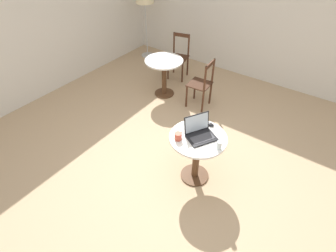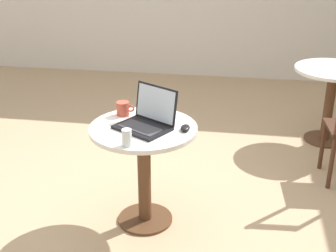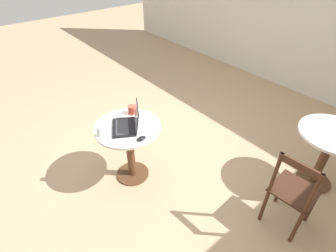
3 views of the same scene
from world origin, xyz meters
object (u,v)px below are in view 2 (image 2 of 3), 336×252
object	(u,v)px
cafe_table_mid	(332,88)
mug	(123,108)
drinking_glass	(127,138)
cafe_table_near	(144,152)
mouse	(185,128)
laptop	(147,120)

from	to	relation	value
cafe_table_mid	mug	bearing A→B (deg)	-139.17
drinking_glass	mug	bearing A→B (deg)	106.72
cafe_table_near	mug	bearing A→B (deg)	134.98
cafe_table_near	cafe_table_mid	bearing A→B (deg)	47.51
cafe_table_near	mouse	xyz separation A→B (m)	(0.28, -0.01, 0.21)
cafe_table_mid	mug	world-z (taller)	mug
mouse	cafe_table_near	bearing A→B (deg)	177.27
laptop	mouse	world-z (taller)	laptop
cafe_table_near	mug	size ratio (longest dim) A/B	5.77
laptop	mug	size ratio (longest dim) A/B	3.42
cafe_table_mid	laptop	world-z (taller)	laptop
cafe_table_mid	mouse	world-z (taller)	mouse
laptop	drinking_glass	bearing A→B (deg)	-101.88
drinking_glass	cafe_table_mid	bearing A→B (deg)	51.62
cafe_table_near	drinking_glass	bearing A→B (deg)	-96.96
cafe_table_mid	mouse	distance (m)	2.02
cafe_table_near	laptop	xyz separation A→B (m)	(0.03, -0.00, 0.24)
mouse	drinking_glass	distance (m)	0.43
cafe_table_near	laptop	world-z (taller)	laptop
mouse	cafe_table_mid	bearing A→B (deg)	53.70
cafe_table_near	laptop	distance (m)	0.24
mug	drinking_glass	size ratio (longest dim) A/B	1.18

